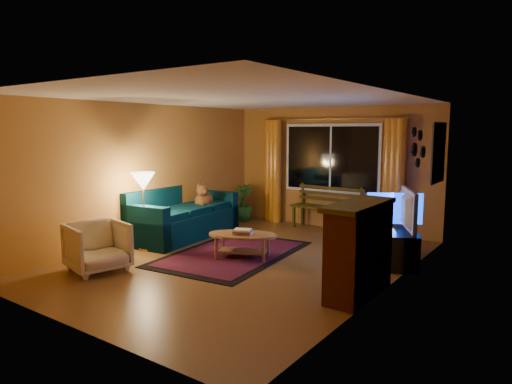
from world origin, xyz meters
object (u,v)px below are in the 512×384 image
Objects in this scene: sofa at (184,212)px; armchair at (97,244)px; floor_lamp at (144,212)px; tv_console at (400,245)px; coffee_table at (243,246)px; bench at (326,219)px.

sofa is 2.34m from armchair.
tv_console is (3.75, 1.81, -0.39)m from floor_lamp.
armchair is 0.62× the size of tv_console.
armchair is at bearing -163.24° from tv_console.
coffee_table is (1.82, -0.54, -0.27)m from sofa.
sofa is 3.98m from tv_console.
tv_console reaches higher than bench.
floor_lamp is at bearing -87.55° from sofa.
sofa reaches higher than bench.
bench is at bearing 41.78° from sofa.
sofa is at bearing -130.21° from bench.
sofa is at bearing 163.35° from coffee_table.
sofa reaches higher than coffee_table.
armchair is at bearing -73.71° from floor_lamp.
sofa is at bearing 26.32° from armchair.
bench is at bearing 119.56° from tv_console.
tv_console is at bearing 4.26° from sofa.
sofa is 2.12× the size of coffee_table.
armchair is at bearing -105.93° from bench.
sofa is 1.84× the size of tv_console.
sofa is 2.96× the size of armchair.
floor_lamp is at bearing -161.20° from coffee_table.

